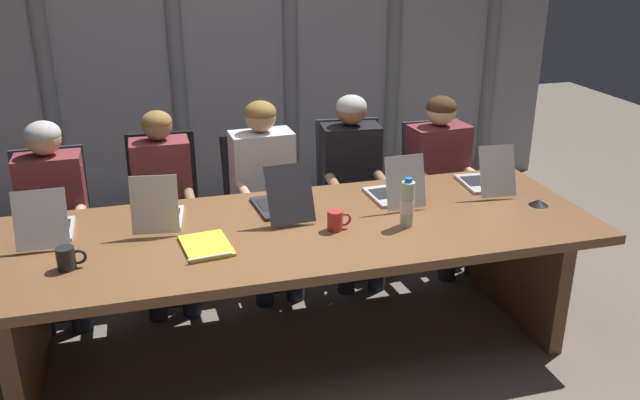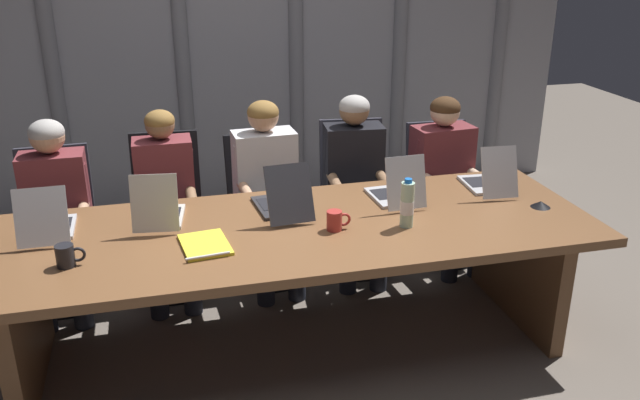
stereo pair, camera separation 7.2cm
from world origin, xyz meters
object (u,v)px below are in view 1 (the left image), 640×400
Objects in this scene: laptop_left_mid at (159,214)px; coffee_mug_far at (336,220)px; person_left_end at (52,208)px; person_left_mid at (164,198)px; laptop_right_end at (486,179)px; office_chair_right_mid at (351,211)px; laptop_left_end at (46,227)px; laptop_center at (282,202)px; person_center at (266,184)px; person_right_end at (444,170)px; laptop_right_mid at (395,191)px; office_chair_center at (262,224)px; water_bottle_primary at (407,204)px; conference_mic_left_side at (539,202)px; spiral_notepad at (206,246)px; person_right_mid at (353,176)px; office_chair_left_end at (58,246)px; coffee_mug_near at (67,258)px; office_chair_right_end at (438,204)px; office_chair_left_mid at (167,232)px.

coffee_mug_far is at bearing -101.59° from laptop_left_mid.
person_left_end is 0.64m from person_left_mid.
laptop_right_end reaches higher than office_chair_right_mid.
laptop_center is at bearing -90.58° from laptop_left_end.
person_center is (1.27, 0.00, 0.02)m from person_left_end.
office_chair_right_mid is at bearing -68.70° from laptop_left_end.
laptop_right_end is 0.57m from person_right_end.
office_chair_center is at bearing 37.83° from laptop_right_mid.
person_left_mid reaches higher than water_bottle_primary.
person_left_mid reaches higher than conference_mic_left_side.
office_chair_center is 2.79× the size of spiral_notepad.
office_chair_left_end is at bearing -89.24° from person_right_mid.
water_bottle_primary is at bearing -7.46° from coffee_mug_far.
person_right_mid reaches higher than laptop_center.
spiral_notepad is at bearing -114.31° from laptop_left_end.
office_chair_left_end is at bearing 159.04° from conference_mic_left_side.
laptop_left_end reaches higher than coffee_mug_far.
person_right_mid is 1.04× the size of person_right_end.
coffee_mug_near is at bearing 7.16° from office_chair_left_end.
person_right_mid reaches higher than laptop_left_mid.
conference_mic_left_side is at bearing 49.75° from office_chair_center.
person_right_end reaches higher than laptop_left_end.
laptop_right_end is at bearing 77.17° from person_left_end.
person_center and person_right_mid have the same top height.
laptop_right_mid is at bearing 43.92° from person_center.
person_left_mid reaches higher than laptop_right_mid.
laptop_right_mid is 1.08m from office_chair_center.
laptop_left_mid is at bearing 160.52° from coffee_mug_far.
laptop_left_end is 0.84× the size of laptop_center.
laptop_left_end is 1.91m from person_right_mid.
laptop_center is 0.52× the size of office_chair_center.
person_right_mid reaches higher than office_chair_center.
laptop_center reaches higher than laptop_left_end.
person_right_end is 1.16m from water_bottle_primary.
laptop_left_mid is 0.66m from laptop_center.
person_center is (0.68, 0.58, -0.11)m from laptop_left_mid.
spiral_notepad is at bearing -66.41° from person_right_end.
person_right_mid reaches higher than laptop_right_mid.
person_left_mid is at bearing -46.50° from laptop_left_end.
person_left_end is 2.49m from person_right_end.
office_chair_right_end reaches higher than spiral_notepad.
laptop_center reaches higher than water_bottle_primary.
office_chair_center is 3.48× the size of water_bottle_primary.
person_left_end is (-1.26, -0.16, 0.32)m from office_chair_center.
person_right_end is at bearing 89.63° from person_left_end.
office_chair_right_mid is 1.34m from conference_mic_left_side.
conference_mic_left_side is at bearing 67.07° from person_left_mid.
person_left_end is at bearing -94.79° from person_right_end.
person_left_end is at bearing -84.45° from person_right_mid.
office_chair_left_mid reaches higher than coffee_mug_near.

